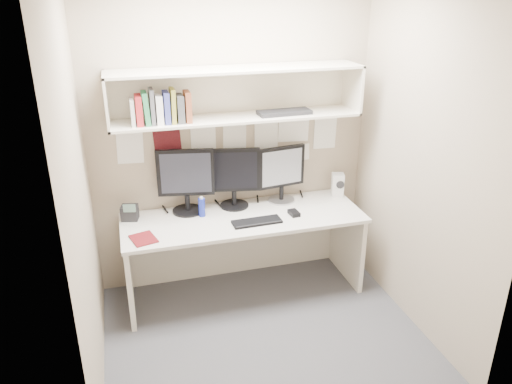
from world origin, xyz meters
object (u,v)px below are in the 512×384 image
object	(u,v)px
monitor_right	(282,172)
maroon_notebook	(143,239)
monitor_center	(234,176)
desk_phone	(130,213)
speaker	(338,185)
desk	(244,254)
monitor_left	(186,179)
keyboard	(257,222)

from	to	relation	value
monitor_right	maroon_notebook	bearing A→B (deg)	-169.90
monitor_center	desk_phone	size ratio (longest dim) A/B	3.26
speaker	desk_phone	world-z (taller)	speaker
desk	monitor_right	size ratio (longest dim) A/B	4.00
maroon_notebook	desk_phone	bearing A→B (deg)	86.38
monitor_left	keyboard	bearing A→B (deg)	-26.24
monitor_left	speaker	world-z (taller)	monitor_left
desk	maroon_notebook	bearing A→B (deg)	-166.78
monitor_center	maroon_notebook	bearing A→B (deg)	-141.93
monitor_right	maroon_notebook	size ratio (longest dim) A/B	2.39
monitor_center	maroon_notebook	world-z (taller)	monitor_center
monitor_right	keyboard	xyz separation A→B (m)	(-0.33, -0.38, -0.26)
keyboard	speaker	world-z (taller)	speaker
desk	monitor_right	bearing A→B (deg)	28.45
desk	maroon_notebook	distance (m)	0.93
monitor_left	monitor_right	xyz separation A→B (m)	(0.84, 0.00, -0.02)
monitor_right	desk_phone	size ratio (longest dim) A/B	3.13
monitor_right	monitor_center	bearing A→B (deg)	171.56
desk	monitor_center	xyz separation A→B (m)	(-0.03, 0.22, 0.64)
keyboard	monitor_center	bearing A→B (deg)	102.73
desk	monitor_left	world-z (taller)	monitor_left
maroon_notebook	monitor_right	bearing A→B (deg)	3.28
desk	desk_phone	bearing A→B (deg)	168.37
speaker	keyboard	bearing A→B (deg)	-141.68
monitor_right	speaker	distance (m)	0.56
speaker	desk_phone	xyz separation A→B (m)	(-1.84, -0.00, -0.04)
desk	speaker	size ratio (longest dim) A/B	9.61
keyboard	maroon_notebook	size ratio (longest dim) A/B	1.91
desk	keyboard	distance (m)	0.41
monitor_center	keyboard	bearing A→B (deg)	-64.31
speaker	maroon_notebook	world-z (taller)	speaker
monitor_left	monitor_right	world-z (taller)	monitor_left
monitor_left	keyboard	distance (m)	0.69
monitor_center	speaker	xyz separation A→B (m)	(0.96, -0.03, -0.18)
monitor_right	speaker	bearing A→B (deg)	-11.51
keyboard	speaker	xyz separation A→B (m)	(0.86, 0.35, 0.09)
desk	monitor_center	bearing A→B (deg)	96.53
monitor_left	monitor_right	distance (m)	0.84
keyboard	speaker	size ratio (longest dim) A/B	1.92
desk_phone	desk	bearing A→B (deg)	1.69
keyboard	desk	bearing A→B (deg)	113.36
monitor_center	monitor_left	bearing A→B (deg)	-169.15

